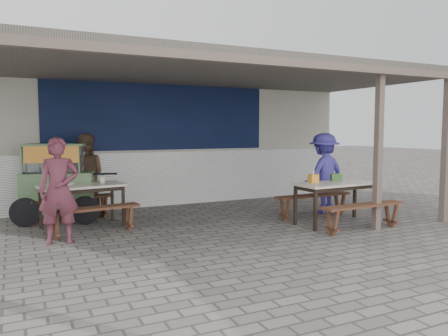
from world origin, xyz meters
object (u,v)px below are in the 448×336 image
table_right (337,187)px  donation_box (336,177)px  bench_left_street (94,214)px  tissue_box (313,178)px  bench_right_wall (313,200)px  patron_right_table (324,173)px  condiment_bowl (69,183)px  bench_left_wall (73,203)px  table_left (82,189)px  vendor_cart (57,180)px  patron_street_side (59,190)px  bench_right_street (363,211)px  patron_wall_side (85,175)px  condiment_jar (103,180)px

table_right → donation_box: (0.17, 0.22, 0.14)m
bench_left_street → tissue_box: bearing=-21.0°
bench_right_wall → patron_right_table: 0.78m
condiment_bowl → bench_left_wall: bearing=78.3°
table_left → bench_right_wall: bearing=-21.7°
bench_left_wall → tissue_box: size_ratio=10.11×
vendor_cart → donation_box: (4.69, -2.13, 0.03)m
vendor_cart → donation_box: vendor_cart is taller
patron_street_side → patron_right_table: size_ratio=0.98×
bench_left_wall → table_right: (4.26, -2.32, 0.33)m
bench_left_wall → bench_right_street: same height
bench_left_wall → donation_box: 4.93m
table_right → condiment_bowl: size_ratio=8.91×
donation_box → patron_wall_side: bearing=149.6°
bench_left_street → donation_box: bearing=-18.5°
donation_box → vendor_cart: bearing=155.6°
table_right → tissue_box: tissue_box is taller
tissue_box → bench_left_wall: bearing=150.8°
bench_right_street → vendor_cart: (-4.54, 2.99, 0.44)m
table_left → patron_wall_side: 1.00m
bench_left_wall → condiment_jar: bearing=-53.1°
vendor_cart → patron_right_table: size_ratio=1.14×
table_right → condiment_bowl: (-4.37, 1.76, 0.10)m
patron_right_table → bench_left_wall: bearing=-26.0°
table_left → patron_street_side: (-0.45, -0.92, 0.12)m
bench_right_street → condiment_bowl: condiment_bowl is taller
tissue_box → vendor_cart: bearing=152.0°
table_left → bench_right_street: table_left is taller
patron_street_side → tissue_box: (4.22, -0.60, 0.03)m
vendor_cart → tissue_box: bearing=-13.4°
patron_street_side → patron_right_table: bearing=13.1°
patron_wall_side → bench_left_wall: bearing=63.7°
condiment_jar → condiment_bowl: size_ratio=0.53×
bench_left_wall → patron_street_side: 1.67m
table_right → bench_right_street: (0.03, -0.64, -0.33)m
patron_wall_side → tissue_box: (3.57, -2.49, 0.01)m
bench_left_street → patron_street_side: (-0.54, -0.27, 0.46)m
bench_left_wall → condiment_jar: (0.47, -0.48, 0.46)m
bench_right_wall → condiment_jar: (-3.76, 1.21, 0.45)m
bench_left_street → condiment_bowl: (-0.29, 0.73, 0.43)m
patron_wall_side → patron_right_table: 4.77m
donation_box → patron_street_side: bearing=173.6°
bench_right_wall → patron_street_side: (-4.60, 0.12, 0.45)m
bench_left_wall → tissue_box: bearing=-36.9°
table_left → condiment_bowl: condiment_bowl is taller
table_right → tissue_box: size_ratio=10.56×
tissue_box → patron_wall_side: bearing=145.2°
bench_left_wall → bench_left_street: bearing=-90.0°
bench_left_wall → condiment_jar: 0.81m
condiment_jar → patron_right_table: bearing=-11.5°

